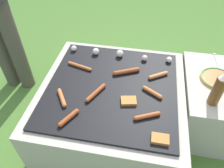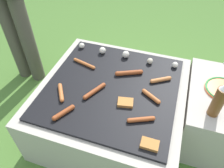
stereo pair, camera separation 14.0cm
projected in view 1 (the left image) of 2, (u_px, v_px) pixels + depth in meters
name	position (u px, v px, depth m)	size (l,w,h in m)	color
ground_plane	(112.00, 124.00, 1.71)	(14.00, 14.00, 0.00)	#47702D
grill	(112.00, 107.00, 1.56)	(0.94, 0.94, 0.42)	#B2AA9E
side_ledge	(208.00, 103.00, 1.59)	(0.40, 0.64, 0.42)	#B2AA9E
sausage_back_left	(96.00, 93.00, 1.36)	(0.10, 0.17, 0.03)	#93421E
sausage_front_left	(69.00, 118.00, 1.22)	(0.09, 0.13, 0.03)	#93421E
sausage_back_center	(152.00, 92.00, 1.36)	(0.13, 0.09, 0.03)	#B7602D
sausage_mid_right	(147.00, 116.00, 1.23)	(0.15, 0.08, 0.03)	#A34C23
sausage_back_right	(158.00, 75.00, 1.47)	(0.13, 0.09, 0.03)	#C6753D
sausage_front_right	(127.00, 71.00, 1.50)	(0.18, 0.10, 0.03)	#93421E
sausage_front_center	(80.00, 66.00, 1.55)	(0.19, 0.07, 0.02)	#B7602D
sausage_mid_left	(62.00, 98.00, 1.33)	(0.10, 0.14, 0.03)	#B7602D
bread_slice_center	(129.00, 101.00, 1.31)	(0.10, 0.09, 0.02)	#B27033
bread_slice_right	(160.00, 139.00, 1.13)	(0.09, 0.06, 0.02)	#B27033
mushroom_row	(117.00, 54.00, 1.63)	(0.77, 0.07, 0.05)	silver
plate_colorful	(217.00, 79.00, 1.46)	(0.23, 0.23, 0.02)	orange
condiment_bottle	(218.00, 90.00, 1.24)	(0.06, 0.06, 0.23)	brown
fork_utensil	(216.00, 61.00, 1.61)	(0.02, 0.19, 0.01)	silver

